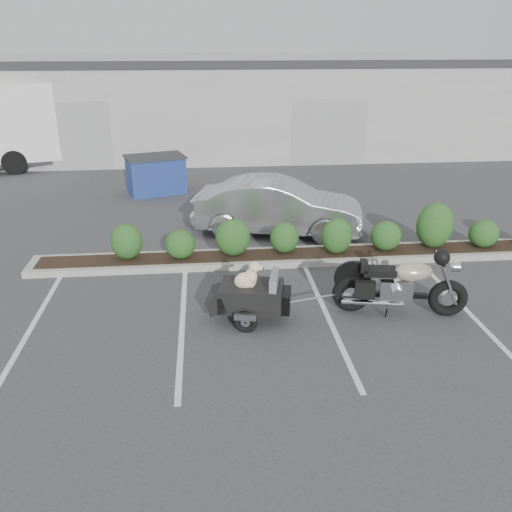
{
  "coord_description": "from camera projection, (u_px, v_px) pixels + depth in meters",
  "views": [
    {
      "loc": [
        -1.0,
        -9.37,
        4.87
      ],
      "look_at": [
        -0.02,
        0.69,
        0.75
      ],
      "focal_mm": 38.0,
      "sensor_mm": 36.0,
      "label": 1
    }
  ],
  "objects": [
    {
      "name": "planter_kerb",
      "position": [
        293.0,
        257.0,
        12.65
      ],
      "size": [
        12.0,
        1.0,
        0.15
      ],
      "primitive_type": "cube",
      "color": "#9E9E93",
      "rests_on": "ground"
    },
    {
      "name": "pet_trailer",
      "position": [
        250.0,
        295.0,
        9.82
      ],
      "size": [
        2.02,
        1.15,
        1.19
      ],
      "rotation": [
        0.0,
        0.0,
        -0.2
      ],
      "color": "black",
      "rests_on": "ground"
    },
    {
      "name": "motorcycle",
      "position": [
        400.0,
        286.0,
        10.02
      ],
      "size": [
        2.48,
        1.06,
        1.44
      ],
      "rotation": [
        0.0,
        0.0,
        -0.2
      ],
      "color": "black",
      "rests_on": "ground"
    },
    {
      "name": "ground",
      "position": [
        260.0,
        305.0,
        10.56
      ],
      "size": [
        90.0,
        90.0,
        0.0
      ],
      "primitive_type": "plane",
      "color": "#38383A",
      "rests_on": "ground"
    },
    {
      "name": "building",
      "position": [
        223.0,
        101.0,
        25.47
      ],
      "size": [
        26.0,
        10.0,
        4.0
      ],
      "primitive_type": "cube",
      "color": "#9EA099",
      "rests_on": "ground"
    },
    {
      "name": "sedan",
      "position": [
        278.0,
        207.0,
        14.16
      ],
      "size": [
        4.61,
        2.57,
        1.44
      ],
      "primitive_type": "imported",
      "rotation": [
        0.0,
        0.0,
        1.32
      ],
      "color": "#B9BAC1",
      "rests_on": "ground"
    },
    {
      "name": "delivery_truck",
      "position": [
        14.0,
        128.0,
        20.94
      ],
      "size": [
        7.39,
        4.14,
        3.23
      ],
      "rotation": [
        0.0,
        0.0,
        0.29
      ],
      "color": "white",
      "rests_on": "ground"
    },
    {
      "name": "dumpster",
      "position": [
        156.0,
        174.0,
        17.88
      ],
      "size": [
        2.17,
        1.78,
        1.23
      ],
      "rotation": [
        0.0,
        0.0,
        0.3
      ],
      "color": "navy",
      "rests_on": "ground"
    }
  ]
}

